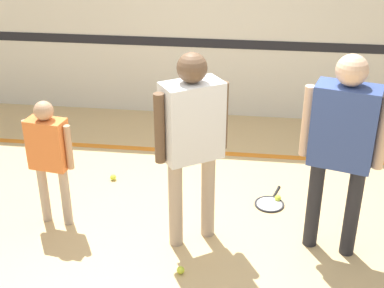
{
  "coord_description": "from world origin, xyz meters",
  "views": [
    {
      "loc": [
        0.51,
        -4.16,
        2.99
      ],
      "look_at": [
        -0.01,
        -0.14,
        0.98
      ],
      "focal_mm": 50.0,
      "sensor_mm": 36.0,
      "label": 1
    }
  ],
  "objects_px": {
    "tennis_ball_near_instructor": "(181,270)",
    "tennis_ball_by_spare_racket": "(278,198)",
    "racket_spare_on_floor": "(270,203)",
    "tennis_ball_stray_left": "(113,177)",
    "tennis_ball_stray_right": "(307,239)",
    "person_instructor": "(192,131)",
    "person_student_left": "(49,150)",
    "person_student_right": "(343,137)"
  },
  "relations": [
    {
      "from": "racket_spare_on_floor",
      "to": "tennis_ball_stray_right",
      "type": "bearing_deg",
      "value": -134.83
    },
    {
      "from": "tennis_ball_by_spare_racket",
      "to": "tennis_ball_near_instructor",
      "type": "bearing_deg",
      "value": -123.56
    },
    {
      "from": "person_student_right",
      "to": "tennis_ball_by_spare_racket",
      "type": "height_order",
      "value": "person_student_right"
    },
    {
      "from": "person_student_left",
      "to": "person_instructor",
      "type": "bearing_deg",
      "value": 3.94
    },
    {
      "from": "racket_spare_on_floor",
      "to": "tennis_ball_near_instructor",
      "type": "height_order",
      "value": "tennis_ball_near_instructor"
    },
    {
      "from": "person_student_left",
      "to": "tennis_ball_stray_left",
      "type": "relative_size",
      "value": 19.01
    },
    {
      "from": "person_student_right",
      "to": "tennis_ball_stray_right",
      "type": "distance_m",
      "value": 1.1
    },
    {
      "from": "racket_spare_on_floor",
      "to": "tennis_ball_stray_right",
      "type": "distance_m",
      "value": 0.69
    },
    {
      "from": "tennis_ball_stray_right",
      "to": "tennis_ball_by_spare_racket",
      "type": "bearing_deg",
      "value": 110.52
    },
    {
      "from": "person_student_left",
      "to": "tennis_ball_by_spare_racket",
      "type": "distance_m",
      "value": 2.34
    },
    {
      "from": "tennis_ball_by_spare_racket",
      "to": "person_instructor",
      "type": "bearing_deg",
      "value": -136.78
    },
    {
      "from": "person_student_left",
      "to": "racket_spare_on_floor",
      "type": "bearing_deg",
      "value": 24.09
    },
    {
      "from": "tennis_ball_near_instructor",
      "to": "person_student_left",
      "type": "bearing_deg",
      "value": 154.91
    },
    {
      "from": "person_student_left",
      "to": "tennis_ball_stray_left",
      "type": "distance_m",
      "value": 1.17
    },
    {
      "from": "person_instructor",
      "to": "person_student_right",
      "type": "relative_size",
      "value": 0.98
    },
    {
      "from": "person_instructor",
      "to": "tennis_ball_by_spare_racket",
      "type": "xyz_separation_m",
      "value": [
        0.8,
        0.75,
        -1.07
      ]
    },
    {
      "from": "tennis_ball_near_instructor",
      "to": "tennis_ball_by_spare_racket",
      "type": "distance_m",
      "value": 1.5
    },
    {
      "from": "person_student_right",
      "to": "racket_spare_on_floor",
      "type": "bearing_deg",
      "value": -36.54
    },
    {
      "from": "person_student_right",
      "to": "person_instructor",
      "type": "bearing_deg",
      "value": 16.3
    },
    {
      "from": "tennis_ball_near_instructor",
      "to": "tennis_ball_by_spare_racket",
      "type": "bearing_deg",
      "value": 56.44
    },
    {
      "from": "tennis_ball_stray_left",
      "to": "tennis_ball_by_spare_racket",
      "type": "bearing_deg",
      "value": -6.27
    },
    {
      "from": "person_student_right",
      "to": "tennis_ball_near_instructor",
      "type": "relative_size",
      "value": 27.35
    },
    {
      "from": "person_student_left",
      "to": "tennis_ball_stray_right",
      "type": "height_order",
      "value": "person_student_left"
    },
    {
      "from": "racket_spare_on_floor",
      "to": "tennis_ball_stray_left",
      "type": "relative_size",
      "value": 8.43
    },
    {
      "from": "person_student_left",
      "to": "person_student_right",
      "type": "relative_size",
      "value": 0.69
    },
    {
      "from": "tennis_ball_by_spare_racket",
      "to": "tennis_ball_stray_right",
      "type": "height_order",
      "value": "same"
    },
    {
      "from": "person_instructor",
      "to": "tennis_ball_stray_right",
      "type": "height_order",
      "value": "person_instructor"
    },
    {
      "from": "tennis_ball_near_instructor",
      "to": "person_instructor",
      "type": "bearing_deg",
      "value": 86.29
    },
    {
      "from": "person_student_right",
      "to": "tennis_ball_stray_right",
      "type": "xyz_separation_m",
      "value": [
        -0.18,
        0.06,
        -1.08
      ]
    },
    {
      "from": "person_student_left",
      "to": "tennis_ball_by_spare_racket",
      "type": "relative_size",
      "value": 19.01
    },
    {
      "from": "tennis_ball_stray_left",
      "to": "person_student_left",
      "type": "bearing_deg",
      "value": -111.18
    },
    {
      "from": "tennis_ball_near_instructor",
      "to": "tennis_ball_stray_left",
      "type": "relative_size",
      "value": 1.0
    },
    {
      "from": "racket_spare_on_floor",
      "to": "tennis_ball_stray_left",
      "type": "bearing_deg",
      "value": 97.42
    },
    {
      "from": "person_student_left",
      "to": "tennis_ball_by_spare_racket",
      "type": "xyz_separation_m",
      "value": [
        2.13,
        0.64,
        -0.74
      ]
    },
    {
      "from": "racket_spare_on_floor",
      "to": "tennis_ball_by_spare_racket",
      "type": "height_order",
      "value": "tennis_ball_by_spare_racket"
    },
    {
      "from": "racket_spare_on_floor",
      "to": "tennis_ball_stray_left",
      "type": "distance_m",
      "value": 1.74
    },
    {
      "from": "person_student_left",
      "to": "tennis_ball_stray_left",
      "type": "bearing_deg",
      "value": 77.28
    },
    {
      "from": "tennis_ball_stray_left",
      "to": "tennis_ball_stray_right",
      "type": "xyz_separation_m",
      "value": [
        2.05,
        -0.87,
        0.0
      ]
    },
    {
      "from": "person_student_right",
      "to": "tennis_ball_stray_left",
      "type": "height_order",
      "value": "person_student_right"
    },
    {
      "from": "person_student_left",
      "to": "tennis_ball_near_instructor",
      "type": "distance_m",
      "value": 1.61
    },
    {
      "from": "tennis_ball_near_instructor",
      "to": "tennis_ball_by_spare_racket",
      "type": "relative_size",
      "value": 1.0
    },
    {
      "from": "person_student_right",
      "to": "tennis_ball_stray_right",
      "type": "relative_size",
      "value": 27.35
    }
  ]
}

